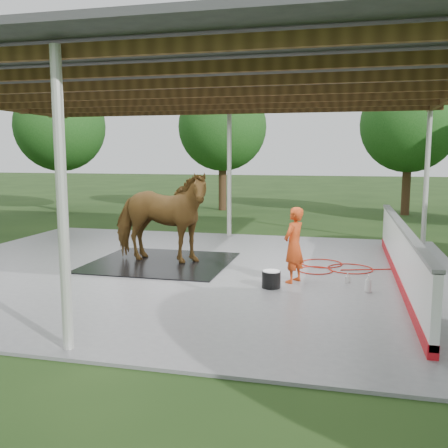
% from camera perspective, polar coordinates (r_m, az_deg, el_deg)
% --- Properties ---
extents(ground, '(100.00, 100.00, 0.00)m').
position_cam_1_polar(ground, '(11.17, -4.85, -5.38)').
color(ground, '#1E3814').
extents(concrete_slab, '(12.00, 10.00, 0.05)m').
position_cam_1_polar(concrete_slab, '(11.17, -4.85, -5.25)').
color(concrete_slab, slate).
rests_on(concrete_slab, ground).
extents(pavilion_structure, '(12.60, 10.60, 4.05)m').
position_cam_1_polar(pavilion_structure, '(10.96, -5.11, 15.23)').
color(pavilion_structure, beige).
rests_on(pavilion_structure, ground).
extents(dasher_board, '(0.16, 8.00, 1.15)m').
position_cam_1_polar(dasher_board, '(10.56, 19.56, -3.32)').
color(dasher_board, '#AE0E16').
rests_on(dasher_board, concrete_slab).
extents(tree_belt, '(28.00, 28.00, 5.80)m').
position_cam_1_polar(tree_belt, '(11.70, -2.21, 13.92)').
color(tree_belt, '#382314').
rests_on(tree_belt, ground).
extents(rubber_mat, '(3.17, 2.98, 0.02)m').
position_cam_1_polar(rubber_mat, '(11.81, -7.24, -4.37)').
color(rubber_mat, black).
rests_on(rubber_mat, concrete_slab).
extents(horse, '(2.56, 1.29, 2.11)m').
position_cam_1_polar(horse, '(11.63, -7.33, 0.77)').
color(horse, brown).
rests_on(horse, rubber_mat).
extents(handler, '(0.56, 0.65, 1.51)m').
position_cam_1_polar(handler, '(9.93, 7.98, -2.39)').
color(handler, '#B83B13').
rests_on(handler, concrete_slab).
extents(wash_bucket, '(0.36, 0.36, 0.33)m').
position_cam_1_polar(wash_bucket, '(9.60, 5.42, -6.27)').
color(wash_bucket, black).
rests_on(wash_bucket, concrete_slab).
extents(soap_bottle_a, '(0.14, 0.14, 0.33)m').
position_cam_1_polar(soap_bottle_a, '(9.63, 16.16, -6.55)').
color(soap_bottle_a, silver).
rests_on(soap_bottle_a, concrete_slab).
extents(soap_bottle_b, '(0.11, 0.11, 0.19)m').
position_cam_1_polar(soap_bottle_b, '(10.23, 13.95, -6.00)').
color(soap_bottle_b, '#338CD8').
rests_on(soap_bottle_b, concrete_slab).
extents(hose_coil, '(2.33, 1.60, 0.02)m').
position_cam_1_polar(hose_coil, '(11.51, 12.24, -4.83)').
color(hose_coil, '#B0180C').
rests_on(hose_coil, concrete_slab).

